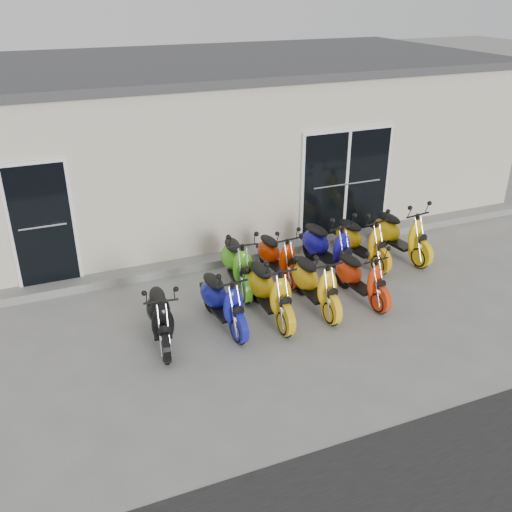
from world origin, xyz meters
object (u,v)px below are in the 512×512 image
object	(u,v)px
scooter_back_red	(277,250)
scooter_front_orange_a	(270,284)
scooter_front_black	(160,310)
scooter_front_blue	(223,294)
scooter_back_blue	(328,240)
scooter_front_orange_b	(316,276)
scooter_back_yellow	(362,235)
scooter_front_red	(362,271)
scooter_back_green	(237,257)
scooter_back_extra	(401,227)

from	to	relation	value
scooter_back_red	scooter_front_orange_a	bearing A→B (deg)	-123.91
scooter_front_black	scooter_front_blue	bearing A→B (deg)	11.87
scooter_front_blue	scooter_front_orange_a	xyz separation A→B (m)	(0.77, -0.04, 0.04)
scooter_back_blue	scooter_front_orange_b	bearing A→B (deg)	-134.44
scooter_back_red	scooter_back_yellow	size ratio (longest dim) A/B	0.91
scooter_front_red	scooter_front_black	bearing A→B (deg)	173.46
scooter_front_blue	scooter_front_red	bearing A→B (deg)	-7.97
scooter_front_black	scooter_back_blue	size ratio (longest dim) A/B	0.90
scooter_front_red	scooter_back_red	bearing A→B (deg)	120.97
scooter_front_orange_a	scooter_front_red	distance (m)	1.64
scooter_back_yellow	scooter_front_orange_b	bearing A→B (deg)	-152.11
scooter_front_orange_a	scooter_front_red	xyz separation A→B (m)	(1.63, -0.05, -0.07)
scooter_front_blue	scooter_front_orange_b	xyz separation A→B (m)	(1.57, -0.05, 0.01)
scooter_front_black	scooter_back_yellow	xyz separation A→B (m)	(4.13, 1.17, 0.04)
scooter_front_black	scooter_front_orange_b	xyz separation A→B (m)	(2.56, 0.02, 0.03)
scooter_front_black	scooter_front_orange_a	world-z (taller)	scooter_front_orange_a
scooter_front_red	scooter_back_blue	xyz separation A→B (m)	(0.00, 1.15, 0.08)
scooter_back_green	scooter_back_blue	xyz separation A→B (m)	(1.76, -0.02, 0.02)
scooter_front_blue	scooter_back_red	size ratio (longest dim) A/B	1.06
scooter_back_yellow	scooter_back_extra	bearing A→B (deg)	-10.59
scooter_front_orange_a	scooter_back_green	size ratio (longest dim) A/B	1.02
scooter_front_orange_a	scooter_back_extra	bearing A→B (deg)	18.78
scooter_back_green	scooter_front_orange_b	bearing A→B (deg)	-43.92
scooter_front_black	scooter_front_red	bearing A→B (deg)	7.09
scooter_front_blue	scooter_back_blue	xyz separation A→B (m)	(2.40, 1.06, 0.05)
scooter_back_blue	scooter_back_extra	size ratio (longest dim) A/B	1.00
scooter_front_black	scooter_back_blue	world-z (taller)	scooter_back_blue
scooter_front_orange_a	scooter_front_red	world-z (taller)	scooter_front_orange_a
scooter_front_blue	scooter_back_extra	bearing A→B (deg)	9.13
scooter_back_yellow	scooter_back_extra	size ratio (longest dim) A/B	0.96
scooter_back_yellow	scooter_back_extra	distance (m)	0.85
scooter_front_orange_a	scooter_front_red	bearing A→B (deg)	-1.90
scooter_front_orange_b	scooter_back_green	world-z (taller)	scooter_back_green
scooter_front_orange_a	scooter_back_extra	size ratio (longest dim) A/B	0.99
scooter_front_red	scooter_back_yellow	size ratio (longest dim) A/B	0.91
scooter_front_red	scooter_back_green	world-z (taller)	scooter_back_green
scooter_front_orange_b	scooter_back_extra	xyz separation A→B (m)	(2.42, 1.11, 0.04)
scooter_front_black	scooter_front_orange_b	distance (m)	2.56
scooter_front_black	scooter_back_red	xyz separation A→B (m)	(2.44, 1.24, -0.02)
scooter_back_green	scooter_back_blue	size ratio (longest dim) A/B	0.97
scooter_back_extra	scooter_front_black	bearing A→B (deg)	-174.62
scooter_back_blue	scooter_front_black	bearing A→B (deg)	-168.97
scooter_back_red	scooter_back_extra	distance (m)	2.55
scooter_front_blue	scooter_front_orange_a	size ratio (longest dim) A/B	0.93
scooter_front_red	scooter_back_green	xyz separation A→B (m)	(-1.76, 1.17, 0.06)
scooter_back_yellow	scooter_back_extra	world-z (taller)	scooter_back_extra
scooter_front_black	scooter_front_orange_b	size ratio (longest dim) A/B	0.95
scooter_front_blue	scooter_back_red	bearing A→B (deg)	33.15
scooter_back_red	scooter_back_blue	xyz separation A→B (m)	(0.96, -0.11, 0.08)
scooter_front_orange_b	scooter_back_yellow	distance (m)	1.95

